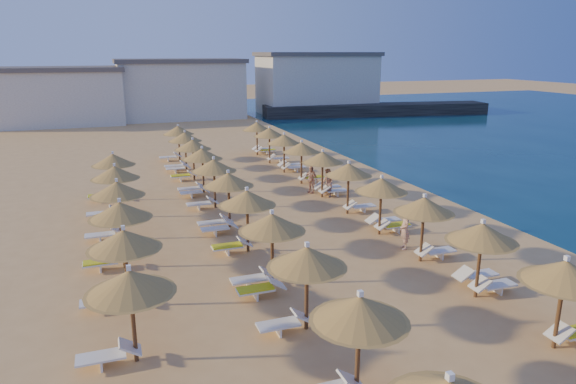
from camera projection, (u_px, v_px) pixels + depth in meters
name	position (u px, v px, depth m)	size (l,w,h in m)	color
ground	(310.00, 244.00, 22.54)	(220.00, 220.00, 0.00)	tan
jetty	(377.00, 110.00, 67.83)	(30.00, 4.00, 1.50)	black
hotel_blocks	(200.00, 88.00, 64.54)	(48.28, 9.77, 8.10)	white
parasol_row_east	(349.00, 171.00, 26.16)	(2.40, 35.78, 2.82)	brown
parasol_row_west	(228.00, 181.00, 24.13)	(2.40, 35.78, 2.82)	brown
parasol_row_inland	(119.00, 200.00, 21.00)	(2.40, 19.09, 2.82)	brown
loungers	(268.00, 218.00, 24.98)	(14.35, 34.86, 0.66)	white
beachgoer_a	(405.00, 230.00, 21.78)	(0.63, 0.41, 1.72)	tan
beachgoer_b	(328.00, 183.00, 29.64)	(0.80, 0.63, 1.65)	tan
beachgoer_c	(311.00, 179.00, 30.49)	(0.96, 0.40, 1.64)	tan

